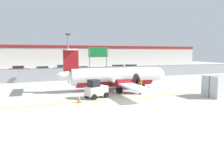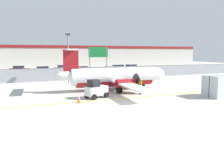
# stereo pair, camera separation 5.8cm
# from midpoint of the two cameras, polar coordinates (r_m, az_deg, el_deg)

# --- Properties ---
(ground_plane) EXTENTS (140.00, 140.00, 0.01)m
(ground_plane) POSITION_cam_midpoint_polar(r_m,az_deg,el_deg) (21.86, 3.16, -6.23)
(ground_plane) COLOR #BCB7AD
(perimeter_fence) EXTENTS (98.00, 0.10, 2.10)m
(perimeter_fence) POSITION_cam_midpoint_polar(r_m,az_deg,el_deg) (36.70, -7.24, 0.39)
(perimeter_fence) COLOR gray
(perimeter_fence) RESTS_ON ground
(parking_lot_strip) EXTENTS (98.00, 17.00, 0.12)m
(parking_lot_strip) POSITION_cam_midpoint_polar(r_m,az_deg,el_deg) (47.99, -10.58, 0.34)
(parking_lot_strip) COLOR #38383A
(parking_lot_strip) RESTS_ON ground
(background_building) EXTENTS (91.00, 8.10, 6.50)m
(background_building) POSITION_cam_midpoint_polar(r_m,az_deg,el_deg) (66.05, -13.65, 4.53)
(background_building) COLOR beige
(background_building) RESTS_ON ground
(commuter_airplane) EXTENTS (13.82, 16.05, 4.92)m
(commuter_airplane) POSITION_cam_midpoint_polar(r_m,az_deg,el_deg) (26.44, 1.22, -0.61)
(commuter_airplane) COLOR white
(commuter_airplane) RESTS_ON ground
(baggage_tug) EXTENTS (2.57, 2.02, 1.88)m
(baggage_tug) POSITION_cam_midpoint_polar(r_m,az_deg,el_deg) (21.91, -4.23, -3.94)
(baggage_tug) COLOR silver
(baggage_tug) RESTS_ON ground
(ground_crew_worker) EXTENTS (0.37, 0.55, 1.70)m
(ground_crew_worker) POSITION_cam_midpoint_polar(r_m,az_deg,el_deg) (24.00, 7.34, -2.88)
(ground_crew_worker) COLOR #191E4C
(ground_crew_worker) RESTS_ON ground
(cargo_container) EXTENTS (2.53, 2.16, 2.20)m
(cargo_container) POSITION_cam_midpoint_polar(r_m,az_deg,el_deg) (24.92, 25.79, -2.76)
(cargo_container) COLOR #B7BCC1
(cargo_container) RESTS_ON ground
(traffic_cone_near_left) EXTENTS (0.36, 0.36, 0.64)m
(traffic_cone_near_left) POSITION_cam_midpoint_polar(r_m,az_deg,el_deg) (26.30, 9.59, -3.56)
(traffic_cone_near_left) COLOR orange
(traffic_cone_near_left) RESTS_ON ground
(traffic_cone_near_right) EXTENTS (0.36, 0.36, 0.64)m
(traffic_cone_near_right) POSITION_cam_midpoint_polar(r_m,az_deg,el_deg) (29.47, 7.74, -2.53)
(traffic_cone_near_right) COLOR orange
(traffic_cone_near_right) RESTS_ON ground
(traffic_cone_far_left) EXTENTS (0.36, 0.36, 0.64)m
(traffic_cone_far_left) POSITION_cam_midpoint_polar(r_m,az_deg,el_deg) (20.18, -8.68, -6.41)
(traffic_cone_far_left) COLOR orange
(traffic_cone_far_left) RESTS_ON ground
(parked_car_1) EXTENTS (4.30, 2.22, 1.58)m
(parked_car_1) POSITION_cam_midpoint_polar(r_m,az_deg,el_deg) (50.93, -23.13, 1.22)
(parked_car_1) COLOR red
(parked_car_1) RESTS_ON parking_lot_strip
(parked_car_2) EXTENTS (4.33, 2.29, 1.58)m
(parked_car_2) POSITION_cam_midpoint_polar(r_m,az_deg,el_deg) (47.41, -17.91, 1.10)
(parked_car_2) COLOR silver
(parked_car_2) RESTS_ON parking_lot_strip
(parked_car_3) EXTENTS (4.31, 2.24, 1.58)m
(parked_car_3) POSITION_cam_midpoint_polar(r_m,az_deg,el_deg) (51.65, -12.67, 1.61)
(parked_car_3) COLOR slate
(parked_car_3) RESTS_ON parking_lot_strip
(parked_car_4) EXTENTS (4.35, 2.33, 1.58)m
(parked_car_4) POSITION_cam_midpoint_polar(r_m,az_deg,el_deg) (46.01, -7.82, 1.19)
(parked_car_4) COLOR red
(parked_car_4) RESTS_ON parking_lot_strip
(parked_car_5) EXTENTS (4.32, 2.26, 1.58)m
(parked_car_5) POSITION_cam_midpoint_polar(r_m,az_deg,el_deg) (44.34, -0.63, 1.07)
(parked_car_5) COLOR navy
(parked_car_5) RESTS_ON parking_lot_strip
(parked_car_6) EXTENTS (4.27, 2.15, 1.58)m
(parked_car_6) POSITION_cam_midpoint_polar(r_m,az_deg,el_deg) (51.02, 1.64, 1.69)
(parked_car_6) COLOR red
(parked_car_6) RESTS_ON parking_lot_strip
(parked_car_7) EXTENTS (4.38, 2.40, 1.58)m
(parked_car_7) POSITION_cam_midpoint_polar(r_m,az_deg,el_deg) (52.07, 5.04, 1.76)
(parked_car_7) COLOR black
(parked_car_7) RESTS_ON parking_lot_strip
(apron_light_pole) EXTENTS (0.70, 0.30, 7.27)m
(apron_light_pole) POSITION_cam_midpoint_polar(r_m,az_deg,el_deg) (32.52, -11.45, 5.24)
(apron_light_pole) COLOR slate
(apron_light_pole) RESTS_ON ground
(highway_sign) EXTENTS (3.60, 0.14, 5.50)m
(highway_sign) POSITION_cam_midpoint_polar(r_m,az_deg,el_deg) (39.30, -3.67, 5.19)
(highway_sign) COLOR slate
(highway_sign) RESTS_ON ground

